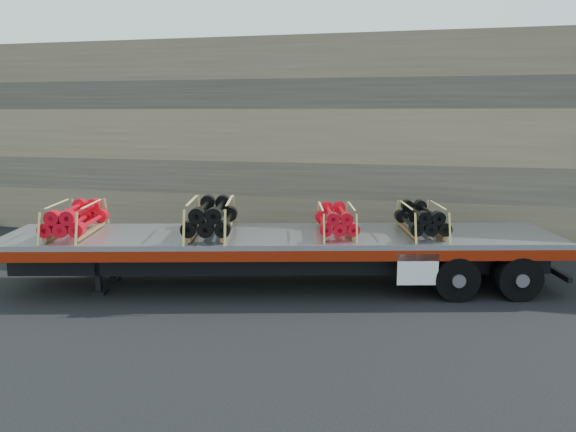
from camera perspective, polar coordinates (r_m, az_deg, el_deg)
name	(u,v)px	position (r m, az deg, el deg)	size (l,w,h in m)	color
ground	(259,285)	(14.90, -2.94, -7.07)	(120.00, 120.00, 0.00)	black
rock_wall	(309,140)	(20.54, 2.20, 7.73)	(44.00, 3.00, 7.00)	#7A6B54
trailer	(281,260)	(14.65, -0.75, -4.48)	(14.12, 2.71, 1.41)	#A7A9AE
bundle_front	(75,220)	(15.33, -20.80, -0.34)	(1.07, 2.15, 0.76)	red
bundle_midfront	(211,218)	(14.51, -7.83, -0.18)	(1.18, 2.35, 0.83)	black
bundle_midrear	(336,220)	(14.49, 4.91, -0.44)	(0.96, 1.92, 0.68)	red
bundle_rear	(421,220)	(14.87, 13.40, -0.35)	(1.00, 2.00, 0.71)	black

